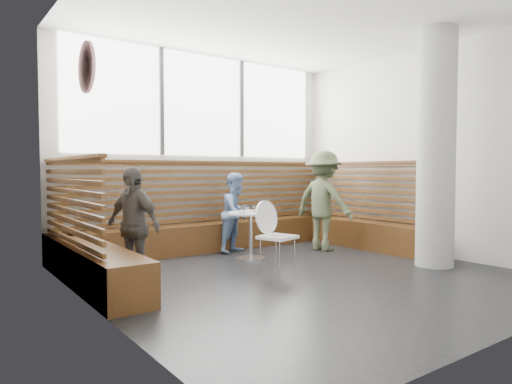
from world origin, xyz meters
TOP-DOWN VIEW (x-y plane):
  - room at (0.00, 0.00)m, footprint 5.00×5.00m
  - booth at (0.00, 1.77)m, footprint 5.00×2.50m
  - concrete_column at (1.85, -0.60)m, footprint 0.50×0.50m
  - wall_art at (-2.46, 0.40)m, footprint 0.03×0.50m
  - cafe_table at (0.08, 1.25)m, footprint 0.67×0.67m
  - cafe_chair at (-0.11, 0.45)m, footprint 0.44×0.43m
  - adult_man at (1.50, 1.18)m, footprint 0.78×1.13m
  - child_back at (0.24, 1.86)m, footprint 0.74×0.67m
  - child_left at (-1.84, 0.86)m, footprint 0.59×0.86m
  - plate_near at (-0.02, 1.32)m, footprint 0.22×0.22m
  - plate_far at (0.18, 1.38)m, footprint 0.22×0.22m
  - glass_left at (-0.11, 1.18)m, footprint 0.07×0.07m
  - glass_mid at (0.13, 1.22)m, footprint 0.06×0.06m
  - glass_right at (0.25, 1.25)m, footprint 0.07×0.07m
  - menu_card at (0.10, 1.04)m, footprint 0.22×0.18m

SIDE VIEW (x-z plane):
  - booth at x=0.00m, z-range -0.31..1.13m
  - cafe_table at x=0.08m, z-range 0.15..0.84m
  - cafe_chair at x=-0.11m, z-range 0.08..0.99m
  - child_back at x=0.24m, z-range 0.00..1.26m
  - child_left at x=-1.84m, z-range 0.00..1.35m
  - menu_card at x=0.10m, z-range 0.69..0.70m
  - plate_near at x=-0.02m, z-range 0.69..0.71m
  - plate_far at x=0.18m, z-range 0.69..0.71m
  - glass_mid at x=0.13m, z-range 0.69..0.79m
  - glass_right at x=0.25m, z-range 0.69..0.80m
  - glass_left at x=-0.11m, z-range 0.69..0.80m
  - adult_man at x=1.50m, z-range 0.00..1.62m
  - concrete_column at x=1.85m, z-range 0.00..3.20m
  - room at x=0.00m, z-range 0.00..3.20m
  - wall_art at x=-2.46m, z-range 2.05..2.55m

